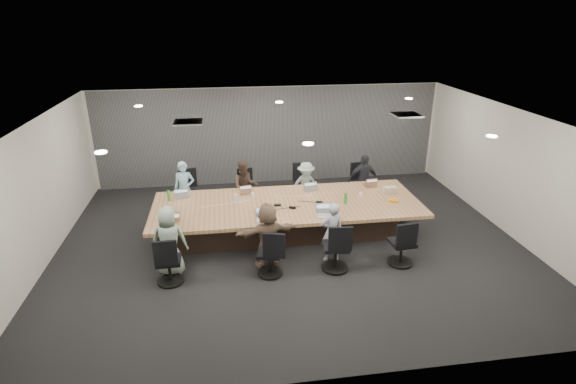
{
  "coord_description": "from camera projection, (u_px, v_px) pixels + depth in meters",
  "views": [
    {
      "loc": [
        -1.35,
        -8.68,
        4.76
      ],
      "look_at": [
        0.0,
        0.4,
        1.05
      ],
      "focal_mm": 28.0,
      "sensor_mm": 36.0,
      "label": 1
    }
  ],
  "objects": [
    {
      "name": "wall_front",
      "position": [
        339.0,
        294.0,
        5.73
      ],
      "size": [
        10.0,
        0.0,
        2.8
      ],
      "primitive_type": "cube",
      "rotation": [
        -1.57,
        0.0,
        0.0
      ],
      "color": "beige",
      "rests_on": "ground"
    },
    {
      "name": "wall_right",
      "position": [
        510.0,
        172.0,
        10.08
      ],
      "size": [
        0.0,
        8.0,
        2.8
      ],
      "primitive_type": "cube",
      "rotation": [
        1.57,
        0.0,
        -1.57
      ],
      "color": "beige",
      "rests_on": "ground"
    },
    {
      "name": "chair_0",
      "position": [
        186.0,
        194.0,
        11.46
      ],
      "size": [
        0.69,
        0.69,
        0.83
      ],
      "primitive_type": null,
      "rotation": [
        0.0,
        0.0,
        3.4
      ],
      "color": "black",
      "rests_on": "ground"
    },
    {
      "name": "curtain",
      "position": [
        270.0,
        136.0,
        12.99
      ],
      "size": [
        9.8,
        0.04,
        2.8
      ],
      "primitive_type": "cube",
      "color": "#5A5B5C",
      "rests_on": "ground"
    },
    {
      "name": "person_2",
      "position": [
        306.0,
        185.0,
        11.48
      ],
      "size": [
        0.85,
        0.56,
        1.23
      ],
      "primitive_type": "imported",
      "rotation": [
        0.0,
        0.0,
        6.42
      ],
      "color": "#8D9F91",
      "rests_on": "ground"
    },
    {
      "name": "chair_3",
      "position": [
        358.0,
        186.0,
        12.1
      ],
      "size": [
        0.56,
        0.56,
        0.75
      ],
      "primitive_type": null,
      "rotation": [
        0.0,
        0.0,
        3.24
      ],
      "color": "black",
      "rests_on": "ground"
    },
    {
      "name": "mic_left",
      "position": [
        278.0,
        205.0,
        9.97
      ],
      "size": [
        0.15,
        0.1,
        0.03
      ],
      "primitive_type": "cube",
      "rotation": [
        0.0,
        0.0,
        -0.04
      ],
      "color": "black",
      "rests_on": "conference_table"
    },
    {
      "name": "ceiling",
      "position": [
        291.0,
        118.0,
        8.87
      ],
      "size": [
        10.0,
        8.0,
        0.0
      ],
      "primitive_type": "cube",
      "color": "white",
      "rests_on": "wall_back"
    },
    {
      "name": "wall_left",
      "position": [
        37.0,
        197.0,
        8.72
      ],
      "size": [
        0.0,
        8.0,
        2.8
      ],
      "primitive_type": "cube",
      "rotation": [
        1.57,
        0.0,
        1.57
      ],
      "color": "beige",
      "rests_on": "ground"
    },
    {
      "name": "chair_1",
      "position": [
        245.0,
        192.0,
        11.68
      ],
      "size": [
        0.57,
        0.57,
        0.74
      ],
      "primitive_type": null,
      "rotation": [
        0.0,
        0.0,
        3.28
      ],
      "color": "black",
      "rests_on": "ground"
    },
    {
      "name": "laptop_5",
      "position": [
        265.0,
        220.0,
        9.29
      ],
      "size": [
        0.34,
        0.25,
        0.02
      ],
      "primitive_type": "cube",
      "rotation": [
        0.0,
        0.0,
        -0.07
      ],
      "color": "#B2B2B7",
      "rests_on": "conference_table"
    },
    {
      "name": "laptop_6",
      "position": [
        326.0,
        216.0,
        9.46
      ],
      "size": [
        0.36,
        0.26,
        0.02
      ],
      "primitive_type": "cube",
      "rotation": [
        0.0,
        0.0,
        -0.04
      ],
      "color": "#B2B2B7",
      "rests_on": "conference_table"
    },
    {
      "name": "person_5",
      "position": [
        268.0,
        235.0,
        8.81
      ],
      "size": [
        1.29,
        0.62,
        1.34
      ],
      "primitive_type": "imported",
      "rotation": [
        0.0,
        0.0,
        3.33
      ],
      "color": "#7A604C",
      "rests_on": "ground"
    },
    {
      "name": "laptop_0",
      "position": [
        183.0,
        195.0,
        10.51
      ],
      "size": [
        0.34,
        0.25,
        0.02
      ],
      "primitive_type": "cube",
      "rotation": [
        0.0,
        0.0,
        3.26
      ],
      "color": "#B2B2B7",
      "rests_on": "conference_table"
    },
    {
      "name": "canvas_bag",
      "position": [
        390.0,
        190.0,
        10.65
      ],
      "size": [
        0.29,
        0.18,
        0.15
      ],
      "primitive_type": "cube",
      "rotation": [
        0.0,
        0.0,
        -0.03
      ],
      "color": "#C1AF90",
      "rests_on": "conference_table"
    },
    {
      "name": "chair_2",
      "position": [
        303.0,
        187.0,
        11.87
      ],
      "size": [
        0.63,
        0.63,
        0.87
      ],
      "primitive_type": null,
      "rotation": [
        0.0,
        0.0,
        3.07
      ],
      "color": "black",
      "rests_on": "ground"
    },
    {
      "name": "cup_white_near",
      "position": [
        361.0,
        194.0,
        10.45
      ],
      "size": [
        0.09,
        0.09,
        0.1
      ],
      "primitive_type": "cylinder",
      "rotation": [
        0.0,
        0.0,
        -0.15
      ],
      "color": "white",
      "rests_on": "conference_table"
    },
    {
      "name": "cup_white_far",
      "position": [
        253.0,
        195.0,
        10.4
      ],
      "size": [
        0.11,
        0.11,
        0.11
      ],
      "primitive_type": "cylinder",
      "rotation": [
        0.0,
        0.0,
        -0.34
      ],
      "color": "white",
      "rests_on": "conference_table"
    },
    {
      "name": "mug_brown",
      "position": [
        166.0,
        210.0,
        9.63
      ],
      "size": [
        0.12,
        0.12,
        0.11
      ],
      "primitive_type": "cylinder",
      "rotation": [
        0.0,
        0.0,
        0.28
      ],
      "color": "brown",
      "rests_on": "conference_table"
    },
    {
      "name": "person_1",
      "position": [
        245.0,
        187.0,
        11.25
      ],
      "size": [
        0.68,
        0.55,
        1.34
      ],
      "primitive_type": "imported",
      "rotation": [
        0.0,
        0.0,
        6.35
      ],
      "color": "#3D2E25",
      "rests_on": "ground"
    },
    {
      "name": "floor",
      "position": [
        291.0,
        243.0,
        9.92
      ],
      "size": [
        10.0,
        8.0,
        0.0
      ],
      "primitive_type": "cube",
      "color": "black",
      "rests_on": "ground"
    },
    {
      "name": "laptop_3",
      "position": [
        370.0,
        185.0,
        11.14
      ],
      "size": [
        0.3,
        0.21,
        0.02
      ],
      "primitive_type": "cube",
      "rotation": [
        0.0,
        0.0,
        3.2
      ],
      "color": "#8C6647",
      "rests_on": "conference_table"
    },
    {
      "name": "bottle_green_left",
      "position": [
        169.0,
        195.0,
        10.21
      ],
      "size": [
        0.08,
        0.08,
        0.24
      ],
      "primitive_type": "cylinder",
      "rotation": [
        0.0,
        0.0,
        -0.12
      ],
      "color": "#318D31",
      "rests_on": "conference_table"
    },
    {
      "name": "bottle_green_right",
      "position": [
        345.0,
        198.0,
        10.02
      ],
      "size": [
        0.09,
        0.09,
        0.26
      ],
      "primitive_type": "cylinder",
      "rotation": [
        0.0,
        0.0,
        -0.38
      ],
      "color": "#318D31",
      "rests_on": "conference_table"
    },
    {
      "name": "person_6",
      "position": [
        332.0,
        232.0,
        9.0
      ],
      "size": [
        0.5,
        0.36,
        1.27
      ],
      "primitive_type": "imported",
      "rotation": [
        0.0,
        0.0,
        3.26
      ],
      "color": "#9F9EAD",
      "rests_on": "ground"
    },
    {
      "name": "mic_right",
      "position": [
        319.0,
        202.0,
        10.11
      ],
      "size": [
        0.17,
        0.13,
        0.03
      ],
      "primitive_type": "cube",
      "rotation": [
        0.0,
        0.0,
        -0.2
      ],
      "color": "black",
      "rests_on": "conference_table"
    },
    {
      "name": "chair_5",
      "position": [
        270.0,
        257.0,
        8.6
      ],
      "size": [
        0.64,
        0.64,
        0.78
      ],
      "primitive_type": null,
      "rotation": [
        0.0,
        0.0,
        -0.27
      ],
      "color": "black",
      "rests_on": "ground"
    },
    {
      "name": "conference_table",
      "position": [
        287.0,
        217.0,
        10.23
      ],
      "size": [
        6.0,
        2.2,
        0.74
      ],
      "color": "#35251D",
      "rests_on": "ground"
    },
    {
      "name": "laptop_1",
      "position": [
        246.0,
        192.0,
        10.72
      ],
      "size": [
        0.32,
        0.24,
        0.02
      ],
      "primitive_type": "cube",
      "rotation": [
        0.0,
        0.0,
        3.3
      ],
      "color": "#8C6647",
      "rests_on": "conference_table"
    },
    {
      "name": "laptop_2",
      "position": [
        310.0,
        188.0,
        10.93
      ],
      "size": [
        0.35,
        0.27,
        0.02
      ],
      "primitive_type": "cube",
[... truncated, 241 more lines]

